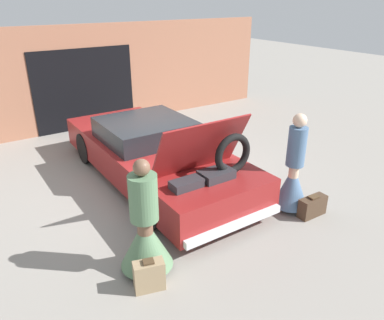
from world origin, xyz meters
name	(u,v)px	position (x,y,z in m)	size (l,w,h in m)	color
ground_plane	(155,178)	(0.00, 0.00, 0.00)	(40.00, 40.00, 0.00)	gray
garage_wall_back	(83,78)	(0.00, 3.98, 1.39)	(12.00, 0.14, 2.80)	#9E664C
car	(154,153)	(0.00, 0.00, 0.56)	(1.97, 5.18, 1.73)	maroon
person_left	(145,233)	(-1.42, -2.41, 0.58)	(0.72, 0.72, 1.66)	brown
person_right	(293,177)	(1.42, -2.40, 0.63)	(0.59, 0.59, 1.76)	beige
suitcase_beside_left_person	(149,276)	(-1.58, -2.78, 0.21)	(0.43, 0.29, 0.45)	#9E8460
suitcase_beside_right_person	(312,206)	(1.57, -2.76, 0.18)	(0.53, 0.21, 0.38)	#473323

